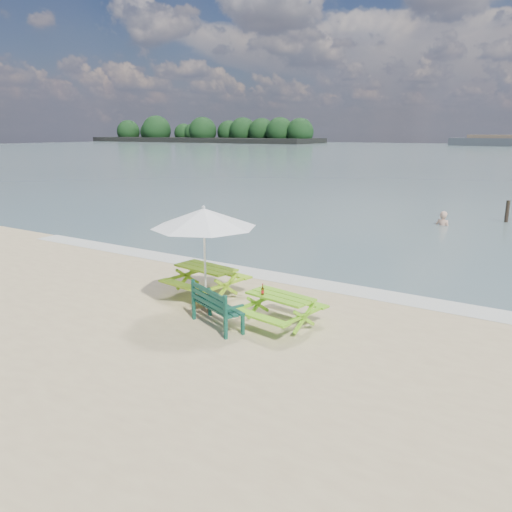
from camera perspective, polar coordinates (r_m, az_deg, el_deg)
The scene contains 10 objects.
foam_strip at distance 13.85m, azimuth 4.72°, elevation -2.80°, with size 22.00×0.90×0.01m, color silver.
island_headland at distance 187.44m, azimuth -6.35°, elevation 13.81°, with size 90.00×22.00×7.60m.
picnic_table_left at distance 12.54m, azimuth -5.72°, elevation -2.94°, with size 1.81×1.96×0.75m.
picnic_table_right at distance 10.60m, azimuth 2.78°, elevation -6.31°, with size 1.67×1.80×0.68m.
park_bench at distance 10.60m, azimuth -4.42°, elevation -6.68°, with size 1.49×0.98×0.87m.
side_table at distance 11.70m, azimuth -5.73°, elevation -5.24°, with size 0.52×0.52×0.31m.
patio_umbrella at distance 11.20m, azimuth -5.98°, elevation 4.36°, with size 2.62×2.62×2.36m.
beer_bottle at distance 10.46m, azimuth 0.76°, elevation -4.06°, with size 0.06×0.06×0.24m.
swimmer at distance 23.48m, azimuth 20.50°, elevation 2.62°, with size 0.76×0.59×1.85m.
mooring_pilings at distance 25.51m, azimuth 27.16°, elevation 4.30°, with size 0.56×0.76×1.19m.
Camera 1 is at (6.05, -7.19, 4.03)m, focal length 35.00 mm.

